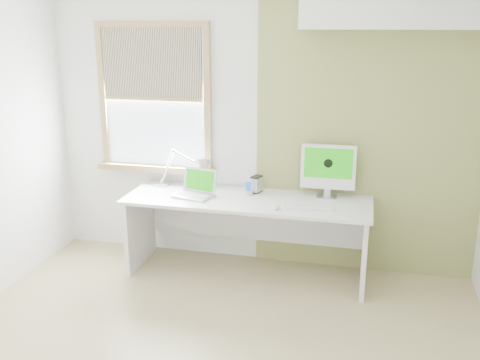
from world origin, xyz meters
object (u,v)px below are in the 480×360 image
(laptop, at_px, (196,189))
(external_drive, at_px, (256,184))
(desk, at_px, (249,217))
(imac, at_px, (328,168))
(desk_lamp, at_px, (195,170))

(laptop, distance_m, external_drive, 0.56)
(desk, bearing_deg, imac, 13.89)
(laptop, bearing_deg, desk, 8.29)
(desk, distance_m, desk_lamp, 0.67)
(laptop, height_order, external_drive, laptop)
(laptop, relative_size, imac, 0.80)
(desk, distance_m, laptop, 0.54)
(desk, height_order, external_drive, external_drive)
(desk_lamp, relative_size, external_drive, 4.13)
(desk_lamp, bearing_deg, external_drive, 4.41)
(desk, relative_size, external_drive, 14.17)
(desk, relative_size, imac, 4.52)
(laptop, bearing_deg, imac, 11.63)
(desk, bearing_deg, desk_lamp, 169.21)
(laptop, relative_size, external_drive, 2.52)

